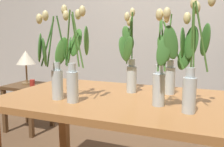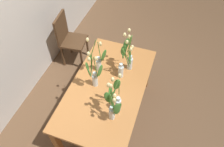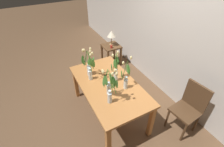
{
  "view_description": "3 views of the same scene",
  "coord_description": "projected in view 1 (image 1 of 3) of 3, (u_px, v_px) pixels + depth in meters",
  "views": [
    {
      "loc": [
        0.48,
        -1.45,
        1.13
      ],
      "look_at": [
        -0.09,
        -0.06,
        0.9
      ],
      "focal_mm": 40.25,
      "sensor_mm": 36.0,
      "label": 1
    },
    {
      "loc": [
        -1.48,
        -0.57,
        2.87
      ],
      "look_at": [
        0.05,
        -0.04,
        0.94
      ],
      "focal_mm": 34.24,
      "sensor_mm": 36.0,
      "label": 2
    },
    {
      "loc": [
        1.9,
        -0.95,
        2.57
      ],
      "look_at": [
        0.07,
        0.03,
        1.0
      ],
      "focal_mm": 26.39,
      "sensor_mm": 36.0,
      "label": 3
    }
  ],
  "objects": [
    {
      "name": "room_wall_rear",
      "position": [
        170.0,
        15.0,
        2.76
      ],
      "size": [
        9.0,
        0.1,
        2.7
      ],
      "primitive_type": "cube",
      "color": "beige",
      "rests_on": "ground"
    },
    {
      "name": "dining_table",
      "position": [
        129.0,
        112.0,
        1.58
      ],
      "size": [
        1.6,
        0.9,
        0.74
      ],
      "color": "#B7753D",
      "rests_on": "ground"
    },
    {
      "name": "tulip_vase_0",
      "position": [
        168.0,
        67.0,
        1.65
      ],
      "size": [
        0.16,
        0.23,
        0.56
      ],
      "color": "silver",
      "rests_on": "dining_table"
    },
    {
      "name": "tulip_vase_1",
      "position": [
        192.0,
        69.0,
        1.26
      ],
      "size": [
        0.19,
        0.17,
        0.58
      ],
      "color": "silver",
      "rests_on": "dining_table"
    },
    {
      "name": "tulip_vase_2",
      "position": [
        130.0,
        62.0,
        1.69
      ],
      "size": [
        0.17,
        0.19,
        0.57
      ],
      "color": "silver",
      "rests_on": "dining_table"
    },
    {
      "name": "tulip_vase_3",
      "position": [
        55.0,
        67.0,
        1.5
      ],
      "size": [
        0.18,
        0.24,
        0.53
      ],
      "color": "silver",
      "rests_on": "dining_table"
    },
    {
      "name": "tulip_vase_4",
      "position": [
        73.0,
        65.0,
        1.46
      ],
      "size": [
        0.24,
        0.14,
        0.57
      ],
      "color": "silver",
      "rests_on": "dining_table"
    },
    {
      "name": "tulip_vase_5",
      "position": [
        164.0,
        69.0,
        1.33
      ],
      "size": [
        0.19,
        0.19,
        0.52
      ],
      "color": "silver",
      "rests_on": "dining_table"
    },
    {
      "name": "side_table",
      "position": [
        28.0,
        94.0,
        2.98
      ],
      "size": [
        0.44,
        0.44,
        0.55
      ],
      "color": "brown",
      "rests_on": "ground"
    },
    {
      "name": "table_lamp",
      "position": [
        26.0,
        58.0,
        2.94
      ],
      "size": [
        0.22,
        0.22,
        0.4
      ],
      "color": "olive",
      "rests_on": "side_table"
    },
    {
      "name": "pillar_candle",
      "position": [
        32.0,
        83.0,
        2.85
      ],
      "size": [
        0.06,
        0.06,
        0.07
      ],
      "primitive_type": "cylinder",
      "color": "#B72D23",
      "rests_on": "side_table"
    }
  ]
}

